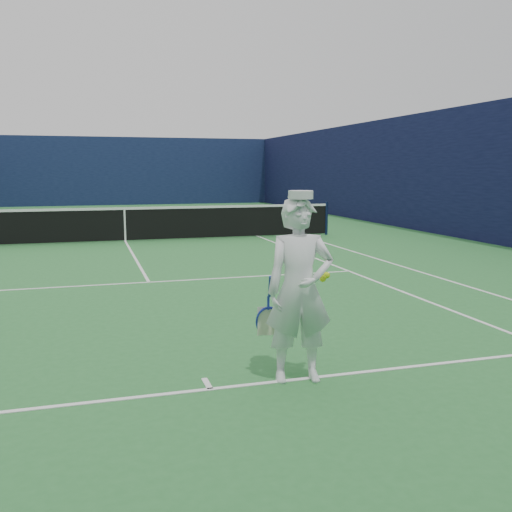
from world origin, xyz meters
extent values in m
plane|color=#2B7133|center=(0.00, 0.00, 0.00)|extent=(80.00, 80.00, 0.00)
cube|color=white|center=(0.00, 11.88, 0.00)|extent=(11.03, 0.06, 0.01)
cube|color=white|center=(0.00, -11.88, 0.00)|extent=(11.03, 0.06, 0.01)
cube|color=white|center=(5.49, 0.00, 0.00)|extent=(0.06, 23.83, 0.01)
cube|color=white|center=(4.12, 0.00, 0.00)|extent=(0.06, 23.77, 0.01)
cube|color=white|center=(0.00, 6.40, 0.00)|extent=(8.23, 0.06, 0.01)
cube|color=white|center=(0.00, -6.40, 0.00)|extent=(8.23, 0.06, 0.01)
cube|color=white|center=(0.00, 0.00, 0.00)|extent=(0.06, 12.80, 0.01)
cube|color=white|center=(0.00, 11.73, 0.00)|extent=(0.06, 0.30, 0.01)
cube|color=white|center=(0.00, -11.73, 0.00)|extent=(0.06, 0.30, 0.01)
cube|color=#101A3D|center=(0.00, 18.00, 2.00)|extent=(20.12, 0.12, 4.00)
cube|color=#0E1135|center=(10.00, 0.00, 2.00)|extent=(0.12, 36.12, 4.00)
cylinder|color=#141E4C|center=(6.40, 0.00, 0.54)|extent=(0.09, 0.09, 1.07)
cube|color=black|center=(0.00, 0.00, 0.50)|extent=(12.79, 0.02, 0.92)
cube|color=white|center=(0.00, 0.00, 0.97)|extent=(12.79, 0.04, 0.07)
cube|color=white|center=(0.00, 0.00, 0.47)|extent=(0.05, 0.03, 0.94)
imported|color=white|center=(0.91, -11.88, 0.92)|extent=(0.73, 0.53, 1.84)
cylinder|color=white|center=(0.91, -11.88, 1.86)|extent=(0.24, 0.24, 0.08)
cube|color=white|center=(0.93, -11.75, 1.83)|extent=(0.19, 0.13, 0.02)
cylinder|color=navy|center=(0.64, -11.76, 0.95)|extent=(0.05, 0.09, 0.22)
cube|color=#1C299C|center=(0.64, -11.70, 0.77)|extent=(0.02, 0.02, 0.14)
torus|color=#1C299C|center=(0.66, -11.64, 0.57)|extent=(0.31, 0.14, 0.29)
cube|color=beige|center=(0.66, -11.64, 0.57)|extent=(0.22, 0.04, 0.30)
sphere|color=#CFEA1A|center=(1.18, -11.82, 1.01)|extent=(0.07, 0.07, 0.07)
sphere|color=#CFEA1A|center=(1.23, -11.80, 1.04)|extent=(0.07, 0.07, 0.07)
camera|label=1|loc=(-1.07, -17.02, 2.10)|focal=40.00mm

